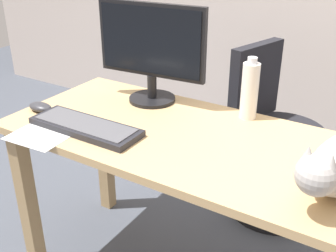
% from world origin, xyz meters
% --- Properties ---
extents(desk, '(1.57, 0.63, 0.72)m').
position_xyz_m(desk, '(0.00, 0.00, 0.62)').
color(desk, tan).
rests_on(desk, ground_plane).
extents(office_chair, '(0.50, 0.48, 0.88)m').
position_xyz_m(office_chair, '(0.01, 0.73, 0.37)').
color(office_chair, black).
rests_on(office_chair, ground_plane).
extents(monitor, '(0.48, 0.20, 0.41)m').
position_xyz_m(monitor, '(-0.38, 0.21, 0.95)').
color(monitor, black).
rests_on(monitor, desk).
extents(keyboard, '(0.44, 0.15, 0.03)m').
position_xyz_m(keyboard, '(-0.43, -0.16, 0.73)').
color(keyboard, '#232328').
rests_on(keyboard, desk).
extents(computer_mouse, '(0.11, 0.06, 0.04)m').
position_xyz_m(computer_mouse, '(-0.71, -0.13, 0.74)').
color(computer_mouse, '#333338').
rests_on(computer_mouse, desk).
extents(paper_sheet, '(0.23, 0.31, 0.00)m').
position_xyz_m(paper_sheet, '(-0.54, -0.23, 0.72)').
color(paper_sheet, white).
rests_on(paper_sheet, desk).
extents(water_bottle, '(0.07, 0.07, 0.25)m').
position_xyz_m(water_bottle, '(0.04, 0.26, 0.84)').
color(water_bottle, silver).
rests_on(water_bottle, desk).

